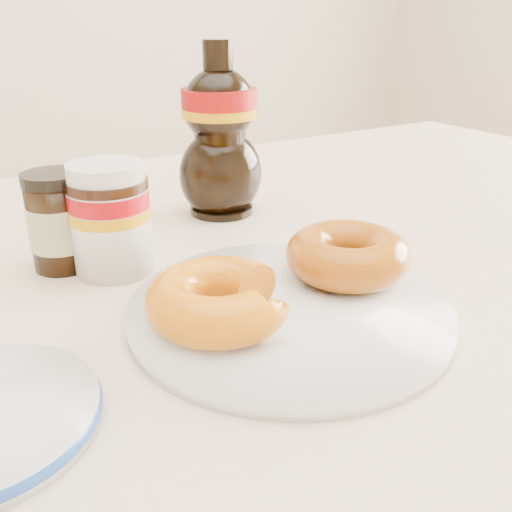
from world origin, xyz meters
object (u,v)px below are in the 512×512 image
syrup_bottle (220,131)px  dining_table (286,323)px  plate (289,310)px  donut_whole (347,255)px  nutella_jar (110,214)px  dark_jar (59,222)px  donut_bitten (218,300)px

syrup_bottle → dining_table: bearing=-91.1°
plate → donut_whole: size_ratio=2.39×
plate → nutella_jar: nutella_jar is taller
plate → dark_jar: 0.24m
dining_table → dark_jar: 0.25m
donut_bitten → donut_whole: same height
dining_table → syrup_bottle: size_ratio=7.09×
syrup_bottle → nutella_jar: bearing=-150.1°
donut_whole → syrup_bottle: 0.25m
plate → donut_whole: 0.08m
plate → dark_jar: bearing=122.6°
nutella_jar → syrup_bottle: (0.17, 0.10, 0.04)m
dining_table → dark_jar: (-0.20, 0.08, 0.13)m
dark_jar → plate: bearing=-57.4°
dining_table → donut_bitten: donut_bitten is taller
donut_whole → dining_table: bearing=87.9°
dark_jar → nutella_jar: bearing=-42.4°
dining_table → nutella_jar: 0.22m
donut_bitten → nutella_jar: (-0.03, 0.16, 0.02)m
donut_bitten → dark_jar: bearing=100.0°
dining_table → syrup_bottle: 0.23m
donut_bitten → plate: bearing=-11.3°
donut_whole → dark_jar: (-0.20, 0.18, 0.01)m
donut_whole → syrup_bottle: (0.01, 0.24, 0.07)m
donut_bitten → syrup_bottle: (0.14, 0.25, 0.07)m
donut_whole → dark_jar: dark_jar is taller
plate → donut_whole: donut_whole is taller
dining_table → donut_bitten: 0.21m
nutella_jar → donut_whole: bearing=-41.8°
dining_table → donut_bitten: bearing=-141.7°
dining_table → donut_whole: (-0.00, -0.09, 0.11)m
donut_whole → nutella_jar: 0.22m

